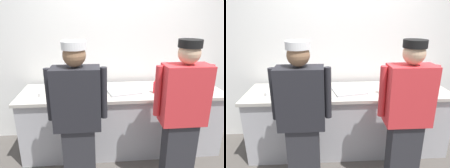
% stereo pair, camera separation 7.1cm
% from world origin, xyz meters
% --- Properties ---
extents(ground_plane, '(9.00, 9.00, 0.00)m').
position_xyz_m(ground_plane, '(0.00, 0.00, 0.00)').
color(ground_plane, '#514C47').
extents(wall_back, '(4.25, 0.10, 2.70)m').
position_xyz_m(wall_back, '(0.00, 0.89, 1.35)').
color(wall_back, white).
rests_on(wall_back, ground).
extents(prep_counter, '(2.71, 0.74, 0.89)m').
position_xyz_m(prep_counter, '(0.00, 0.39, 0.45)').
color(prep_counter, '#B2B2B7').
rests_on(prep_counter, ground).
extents(chef_near_left, '(0.60, 0.24, 1.65)m').
position_xyz_m(chef_near_left, '(-0.55, -0.35, 0.88)').
color(chef_near_left, '#2D2D33').
rests_on(chef_near_left, ground).
extents(chef_center, '(0.60, 0.24, 1.66)m').
position_xyz_m(chef_center, '(0.53, -0.35, 0.89)').
color(chef_center, '#2D2D33').
rests_on(chef_center, ground).
extents(plate_stack_front, '(0.20, 0.20, 0.08)m').
position_xyz_m(plate_stack_front, '(0.98, 0.29, 0.94)').
color(plate_stack_front, white).
rests_on(plate_stack_front, prep_counter).
extents(mixing_bowl_steel, '(0.33, 0.33, 0.10)m').
position_xyz_m(mixing_bowl_steel, '(-0.56, 0.31, 0.94)').
color(mixing_bowl_steel, '#B7BABF').
rests_on(mixing_bowl_steel, prep_counter).
extents(sheet_tray, '(0.48, 0.43, 0.02)m').
position_xyz_m(sheet_tray, '(0.01, 0.36, 0.91)').
color(sheet_tray, '#B7BABF').
rests_on(sheet_tray, prep_counter).
extents(squeeze_bottle_primary, '(0.06, 0.06, 0.18)m').
position_xyz_m(squeeze_bottle_primary, '(0.72, 0.21, 0.98)').
color(squeeze_bottle_primary, red).
rests_on(squeeze_bottle_primary, prep_counter).
extents(squeeze_bottle_secondary, '(0.06, 0.06, 0.18)m').
position_xyz_m(squeeze_bottle_secondary, '(0.42, 0.26, 0.98)').
color(squeeze_bottle_secondary, red).
rests_on(squeeze_bottle_secondary, prep_counter).
extents(ramekin_green_sauce, '(0.08, 0.08, 0.05)m').
position_xyz_m(ramekin_green_sauce, '(-1.04, 0.27, 0.92)').
color(ramekin_green_sauce, white).
rests_on(ramekin_green_sauce, prep_counter).
extents(ramekin_orange_sauce, '(0.11, 0.11, 0.05)m').
position_xyz_m(ramekin_orange_sauce, '(-0.69, 0.52, 0.92)').
color(ramekin_orange_sauce, white).
rests_on(ramekin_orange_sauce, prep_counter).
extents(ramekin_red_sauce, '(0.10, 0.10, 0.05)m').
position_xyz_m(ramekin_red_sauce, '(0.86, 0.45, 0.92)').
color(ramekin_red_sauce, white).
rests_on(ramekin_red_sauce, prep_counter).
extents(chefs_knife, '(0.28, 0.03, 0.02)m').
position_xyz_m(chefs_knife, '(1.07, 0.54, 0.90)').
color(chefs_knife, '#B7BABF').
rests_on(chefs_knife, prep_counter).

